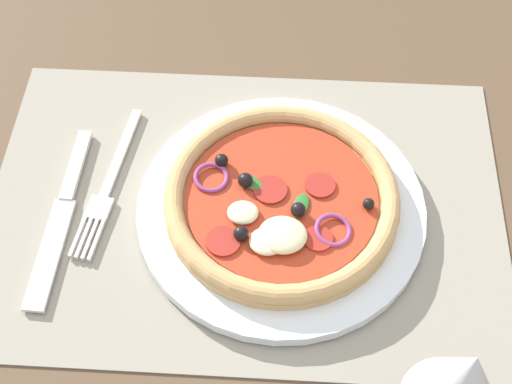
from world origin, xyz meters
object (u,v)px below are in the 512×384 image
Objects in this scene: plate at (281,209)px; knife at (61,217)px; pizza at (281,200)px; fork at (107,188)px.

plate reaches higher than knife.
pizza is 1.20× the size of fork.
plate is at bearing -104.43° from pizza.
plate is 1.49× the size of fork.
plate is 1.73cm from pizza.
pizza is 1.08× the size of knife.
pizza is 17.01cm from fork.
pizza reaches higher than plate.
knife is (20.55, 1.77, -0.38)cm from plate.
knife is (20.51, 1.64, -2.10)cm from pizza.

